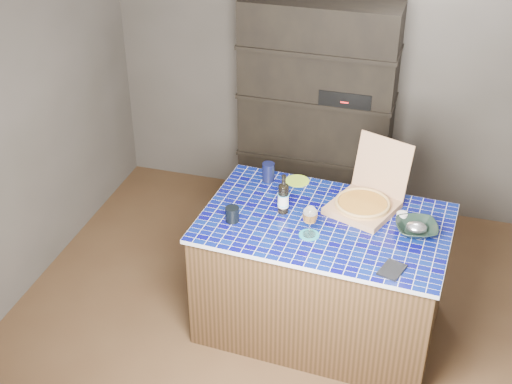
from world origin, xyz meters
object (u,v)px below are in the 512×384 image
(wine_glass, at_px, (310,216))
(bowl, at_px, (416,228))
(mead_bottle, at_px, (283,198))
(pizza_box, at_px, (365,201))
(dvd_case, at_px, (392,270))
(kitchen_island, at_px, (322,275))

(wine_glass, bearing_deg, bowl, 18.91)
(mead_bottle, bearing_deg, pizza_box, 20.01)
(mead_bottle, bearing_deg, bowl, 0.46)
(pizza_box, xyz_separation_m, bowl, (0.35, -0.17, -0.03))
(wine_glass, distance_m, dvd_case, 0.58)
(pizza_box, bearing_deg, mead_bottle, -139.34)
(mead_bottle, height_order, wine_glass, mead_bottle)
(wine_glass, bearing_deg, dvd_case, -21.29)
(wine_glass, xyz_separation_m, dvd_case, (0.53, -0.21, -0.14))
(mead_bottle, xyz_separation_m, bowl, (0.84, 0.01, -0.08))
(kitchen_island, bearing_deg, dvd_case, -36.04)
(mead_bottle, height_order, dvd_case, mead_bottle)
(dvd_case, bearing_deg, wine_glass, 176.40)
(kitchen_island, relative_size, dvd_case, 9.53)
(kitchen_island, xyz_separation_m, mead_bottle, (-0.28, 0.03, 0.53))
(wine_glass, relative_size, bowl, 0.81)
(kitchen_island, height_order, pizza_box, pizza_box)
(pizza_box, relative_size, bowl, 2.23)
(kitchen_island, bearing_deg, bowl, 7.14)
(pizza_box, relative_size, dvd_case, 3.39)
(mead_bottle, distance_m, bowl, 0.84)
(dvd_case, relative_size, bowl, 0.66)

